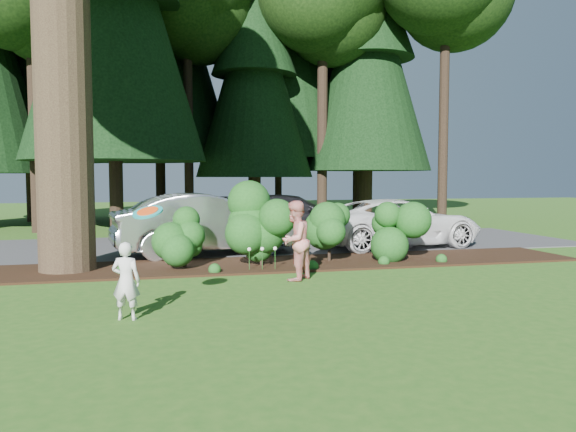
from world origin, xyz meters
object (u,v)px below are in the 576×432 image
object	(u,v)px
child	(126,281)
adult	(295,241)
car_silver_wagon	(207,224)
car_dark_suv	(291,216)
frisbee	(148,212)
car_white_suv	(397,223)

from	to	relation	value
child	adult	distance (m)	4.16
car_silver_wagon	child	bearing A→B (deg)	155.51
car_dark_suv	frisbee	size ratio (longest dim) A/B	10.52
child	adult	world-z (taller)	adult
car_silver_wagon	car_white_suv	world-z (taller)	car_silver_wagon
adult	frisbee	xyz separation A→B (m)	(-2.96, -2.44, 0.79)
car_dark_suv	adult	world-z (taller)	adult
car_dark_suv	frisbee	xyz separation A→B (m)	(-4.86, -10.18, 0.84)
adult	car_white_suv	bearing A→B (deg)	-179.22
child	frisbee	xyz separation A→B (m)	(0.33, 0.09, 1.03)
car_white_suv	car_dark_suv	world-z (taller)	car_dark_suv
car_silver_wagon	child	xyz separation A→B (m)	(-1.90, -6.67, -0.27)
car_white_suv	adult	size ratio (longest dim) A/B	3.14
car_white_suv	car_dark_suv	bearing A→B (deg)	31.39
child	adult	xyz separation A→B (m)	(3.29, 2.53, 0.24)
car_dark_suv	adult	bearing A→B (deg)	175.45
car_dark_suv	frisbee	bearing A→B (deg)	163.74
car_silver_wagon	adult	distance (m)	4.37
child	adult	bearing A→B (deg)	-124.61
car_silver_wagon	car_white_suv	size ratio (longest dim) A/B	0.97
car_white_suv	frisbee	bearing A→B (deg)	126.84
car_dark_suv	child	world-z (taller)	car_dark_suv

